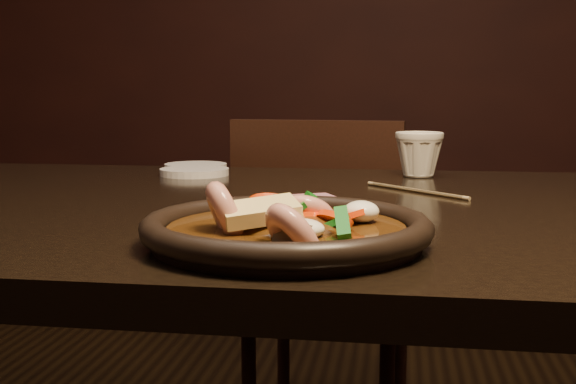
# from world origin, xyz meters

# --- Properties ---
(table) EXTENTS (1.60, 0.90, 0.75)m
(table) POSITION_xyz_m (0.00, 0.00, 0.67)
(table) COLOR black
(table) RESTS_ON floor
(chair) EXTENTS (0.43, 0.43, 0.84)m
(chair) POSITION_xyz_m (0.01, 0.66, 0.46)
(chair) COLOR black
(chair) RESTS_ON floor
(plate) EXTENTS (0.30, 0.30, 0.03)m
(plate) POSITION_xyz_m (0.07, -0.28, 0.77)
(plate) COLOR black
(plate) RESTS_ON table
(stirfry) EXTENTS (0.19, 0.22, 0.07)m
(stirfry) POSITION_xyz_m (0.07, -0.29, 0.77)
(stirfry) COLOR #3B210A
(stirfry) RESTS_ON plate
(soy_dish) EXTENTS (0.10, 0.10, 0.01)m
(soy_dish) POSITION_xyz_m (0.02, -0.09, 0.76)
(soy_dish) COLOR white
(soy_dish) RESTS_ON table
(saucer_left) EXTENTS (0.13, 0.13, 0.01)m
(saucer_left) POSITION_xyz_m (-0.20, 0.30, 0.76)
(saucer_left) COLOR white
(saucer_left) RESTS_ON table
(saucer_right) EXTENTS (0.12, 0.12, 0.01)m
(saucer_right) POSITION_xyz_m (-0.22, 0.39, 0.76)
(saucer_right) COLOR white
(saucer_right) RESTS_ON table
(tea_cup) EXTENTS (0.10, 0.09, 0.09)m
(tea_cup) POSITION_xyz_m (0.22, 0.34, 0.79)
(tea_cup) COLOR #EFE7CF
(tea_cup) RESTS_ON table
(chopsticks) EXTENTS (0.15, 0.16, 0.01)m
(chopsticks) POSITION_xyz_m (0.21, 0.13, 0.75)
(chopsticks) COLOR tan
(chopsticks) RESTS_ON table
(napkin) EXTENTS (0.21, 0.21, 0.00)m
(napkin) POSITION_xyz_m (0.04, -0.03, 0.75)
(napkin) COLOR #9E616F
(napkin) RESTS_ON table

